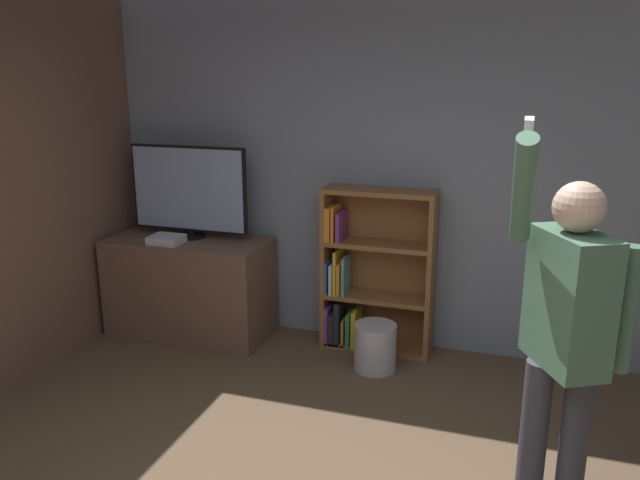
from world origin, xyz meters
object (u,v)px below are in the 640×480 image
(waste_bin, at_px, (375,347))
(bookshelf, at_px, (368,275))
(game_console, at_px, (166,239))
(television, at_px, (189,191))
(person, at_px, (566,327))

(waste_bin, bearing_deg, bookshelf, 112.68)
(game_console, xyz_separation_m, bookshelf, (1.56, 0.36, -0.25))
(game_console, distance_m, waste_bin, 1.84)
(television, distance_m, game_console, 0.43)
(television, relative_size, person, 0.51)
(bookshelf, distance_m, person, 2.19)
(person, height_order, waste_bin, person)
(game_console, height_order, waste_bin, game_console)
(television, height_order, bookshelf, television)
(game_console, relative_size, waste_bin, 0.73)
(television, height_order, waste_bin, television)
(television, bearing_deg, waste_bin, -7.99)
(person, bearing_deg, game_console, -143.46)
(game_console, height_order, person, person)
(bookshelf, bearing_deg, television, -174.43)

